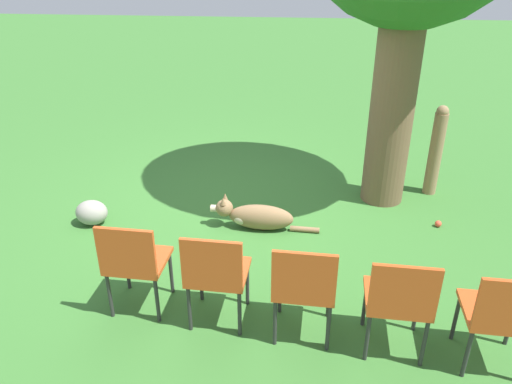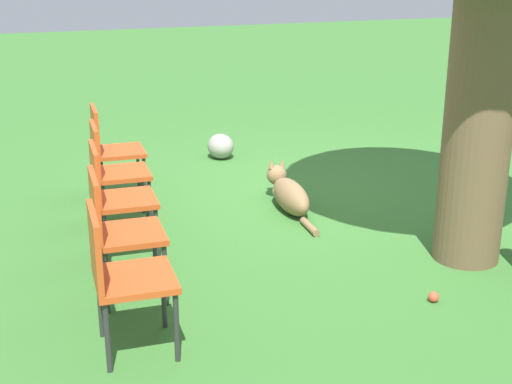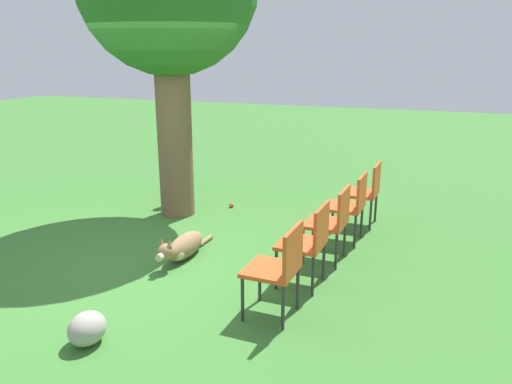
# 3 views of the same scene
# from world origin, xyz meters

# --- Properties ---
(ground_plane) EXTENTS (30.00, 30.00, 0.00)m
(ground_plane) POSITION_xyz_m (0.00, 0.00, 0.00)
(ground_plane) COLOR #38702D
(dog) EXTENTS (0.26, 1.12, 0.35)m
(dog) POSITION_xyz_m (0.48, 0.05, 0.14)
(dog) COLOR olive
(dog) RESTS_ON ground_plane
(fence_post) EXTENTS (0.15, 0.15, 1.05)m
(fence_post) POSITION_xyz_m (-0.52, 2.00, 0.53)
(fence_post) COLOR #937551
(fence_post) RESTS_ON ground_plane
(red_chair_0) EXTENTS (0.44, 0.46, 0.82)m
(red_chair_0) POSITION_xyz_m (1.83, -0.74, 0.48)
(red_chair_0) COLOR #D14C1E
(red_chair_0) RESTS_ON ground_plane
(red_chair_1) EXTENTS (0.44, 0.46, 0.82)m
(red_chair_1) POSITION_xyz_m (1.92, -0.10, 0.48)
(red_chair_1) COLOR #D14C1E
(red_chair_1) RESTS_ON ground_plane
(red_chair_2) EXTENTS (0.44, 0.46, 0.82)m
(red_chair_2) POSITION_xyz_m (2.01, 0.55, 0.48)
(red_chair_2) COLOR #D14C1E
(red_chair_2) RESTS_ON ground_plane
(red_chair_3) EXTENTS (0.44, 0.46, 0.82)m
(red_chair_3) POSITION_xyz_m (2.10, 1.19, 0.48)
(red_chair_3) COLOR #D14C1E
(red_chair_3) RESTS_ON ground_plane
(red_chair_4) EXTENTS (0.44, 0.46, 0.82)m
(red_chair_4) POSITION_xyz_m (2.19, 1.84, 0.48)
(red_chair_4) COLOR #D14C1E
(red_chair_4) RESTS_ON ground_plane
(tennis_ball) EXTENTS (0.07, 0.07, 0.07)m
(tennis_ball) POSITION_xyz_m (0.28, 1.93, 0.03)
(tennis_ball) COLOR #E54C33
(tennis_ball) RESTS_ON ground_plane
(garden_rock) EXTENTS (0.27, 0.33, 0.26)m
(garden_rock) POSITION_xyz_m (0.55, -1.64, 0.13)
(garden_rock) COLOR gray
(garden_rock) RESTS_ON ground_plane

